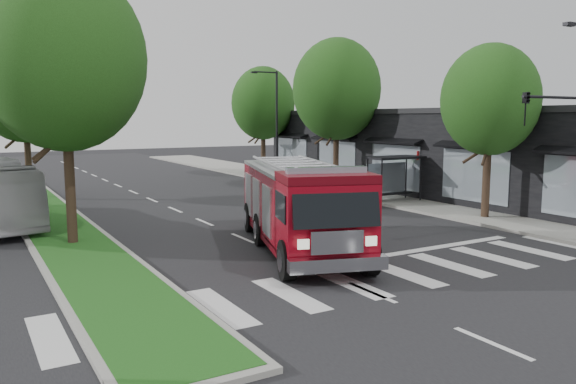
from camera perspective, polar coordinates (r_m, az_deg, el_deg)
name	(u,v)px	position (r m, az deg, el deg)	size (l,w,h in m)	color
ground	(295,261)	(18.78, 0.77, -6.99)	(140.00, 140.00, 0.00)	black
sidewalk_right	(388,196)	(33.98, 10.13, -0.41)	(5.00, 80.00, 0.15)	gray
median	(35,202)	(34.04, -24.35, -0.94)	(3.00, 50.00, 0.15)	gray
storefront_row	(444,153)	(36.81, 15.57, 3.84)	(8.00, 30.00, 5.00)	black
bus_shelter	(393,166)	(31.52, 10.60, 2.56)	(3.20, 1.60, 2.61)	black
tree_right_near	(490,100)	(27.31, 19.84, 8.78)	(4.40, 4.40, 8.05)	black
tree_right_mid	(337,89)	(36.24, 4.97, 10.34)	(5.60, 5.60, 9.72)	black
tree_right_far	(263,103)	(44.75, -2.55, 8.99)	(5.00, 5.00, 8.73)	black
tree_median_near	(64,58)	(21.92, -21.84, 12.52)	(5.80, 5.80, 10.16)	black
tree_median_far	(24,86)	(35.76, -25.26, 9.69)	(5.60, 5.60, 9.72)	black
streetlight_right_far	(275,121)	(40.67, -1.34, 7.23)	(2.11, 0.20, 8.00)	black
fire_engine	(300,207)	(19.99, 1.22, -1.49)	(5.60, 9.86, 3.28)	#53040C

